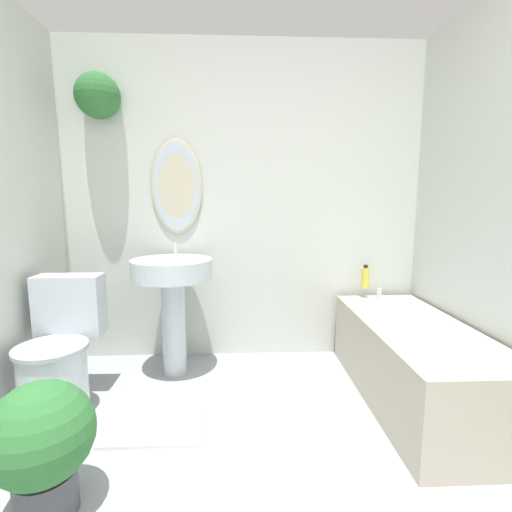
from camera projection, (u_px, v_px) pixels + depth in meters
The scene contains 7 objects.
wall_back at pixel (233, 197), 2.84m from camera, with size 2.83×0.31×2.40m.
toilet at pixel (59, 355), 2.17m from camera, with size 0.40×0.55×0.77m.
pedestal_sink at pixel (173, 287), 2.58m from camera, with size 0.56×0.56×0.93m.
bathtub at pixel (414, 360), 2.27m from camera, with size 0.60×1.41×0.56m.
shampoo_bottle at pixel (365, 277), 2.84m from camera, with size 0.06×0.06×0.18m.
potted_plant at pixel (42, 441), 1.42m from camera, with size 0.40×0.40×0.54m.
bath_mat at pixel (156, 423), 2.04m from camera, with size 0.52×0.41×0.02m.
Camera 1 is at (-0.03, -0.54, 1.22)m, focal length 26.00 mm.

